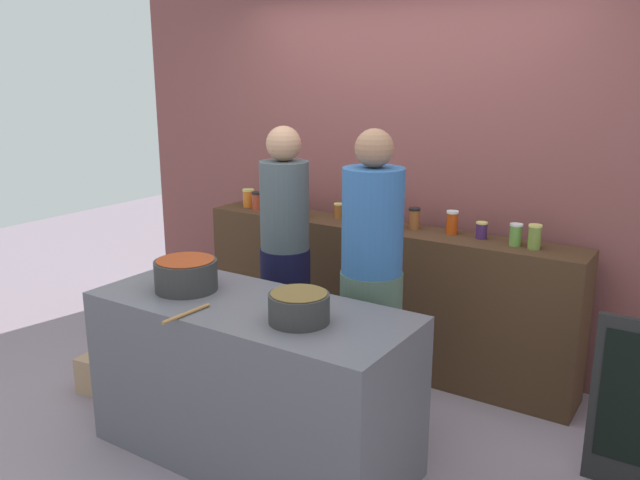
{
  "coord_description": "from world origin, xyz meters",
  "views": [
    {
      "loc": [
        1.98,
        -2.67,
        2.0
      ],
      "look_at": [
        0.0,
        0.35,
        1.05
      ],
      "focal_mm": 36.34,
      "sensor_mm": 36.0,
      "label": 1
    }
  ],
  "objects_px": {
    "preserve_jar_11": "(452,222)",
    "cooking_pot_left": "(186,275)",
    "preserve_jar_1": "(257,201)",
    "preserve_jar_2": "(276,202)",
    "preserve_jar_3": "(284,204)",
    "preserve_jar_4": "(302,208)",
    "preserve_jar_12": "(482,230)",
    "bread_crate": "(114,372)",
    "preserve_jar_8": "(374,217)",
    "preserve_jar_14": "(535,237)",
    "preserve_jar_6": "(354,210)",
    "preserve_jar_0": "(249,198)",
    "preserve_jar_13": "(516,235)",
    "cook_with_tongs": "(285,269)",
    "wooden_spoon": "(186,314)",
    "preserve_jar_10": "(414,218)",
    "preserve_jar_5": "(339,211)",
    "preserve_jar_9": "(392,219)",
    "preserve_jar_7": "(368,212)",
    "cooking_pot_center": "(299,307)",
    "cook_in_cap": "(371,299)"
  },
  "relations": [
    {
      "from": "preserve_jar_3",
      "to": "preserve_jar_4",
      "type": "xyz_separation_m",
      "value": [
        0.19,
        -0.04,
        -0.0
      ]
    },
    {
      "from": "preserve_jar_2",
      "to": "cooking_pot_center",
      "type": "distance_m",
      "value": 1.95
    },
    {
      "from": "wooden_spoon",
      "to": "cook_with_tongs",
      "type": "xyz_separation_m",
      "value": [
        -0.22,
        1.1,
        -0.1
      ]
    },
    {
      "from": "preserve_jar_6",
      "to": "preserve_jar_12",
      "type": "distance_m",
      "value": 0.93
    },
    {
      "from": "preserve_jar_11",
      "to": "preserve_jar_12",
      "type": "bearing_deg",
      "value": -4.06
    },
    {
      "from": "preserve_jar_0",
      "to": "bread_crate",
      "type": "bearing_deg",
      "value": -92.6
    },
    {
      "from": "preserve_jar_13",
      "to": "cook_with_tongs",
      "type": "height_order",
      "value": "cook_with_tongs"
    },
    {
      "from": "preserve_jar_5",
      "to": "preserve_jar_14",
      "type": "bearing_deg",
      "value": -2.88
    },
    {
      "from": "preserve_jar_0",
      "to": "preserve_jar_4",
      "type": "xyz_separation_m",
      "value": [
        0.55,
        -0.08,
        -0.0
      ]
    },
    {
      "from": "preserve_jar_11",
      "to": "preserve_jar_12",
      "type": "xyz_separation_m",
      "value": [
        0.2,
        -0.01,
        -0.02
      ]
    },
    {
      "from": "preserve_jar_8",
      "to": "preserve_jar_13",
      "type": "height_order",
      "value": "preserve_jar_8"
    },
    {
      "from": "preserve_jar_1",
      "to": "wooden_spoon",
      "type": "height_order",
      "value": "preserve_jar_1"
    },
    {
      "from": "preserve_jar_10",
      "to": "preserve_jar_6",
      "type": "bearing_deg",
      "value": 179.25
    },
    {
      "from": "preserve_jar_11",
      "to": "bread_crate",
      "type": "distance_m",
      "value": 2.38
    },
    {
      "from": "preserve_jar_1",
      "to": "cooking_pot_left",
      "type": "xyz_separation_m",
      "value": [
        0.61,
        -1.38,
        -0.1
      ]
    },
    {
      "from": "preserve_jar_8",
      "to": "preserve_jar_14",
      "type": "height_order",
      "value": "preserve_jar_14"
    },
    {
      "from": "wooden_spoon",
      "to": "cooking_pot_left",
      "type": "bearing_deg",
      "value": 134.25
    },
    {
      "from": "preserve_jar_0",
      "to": "cooking_pot_left",
      "type": "height_order",
      "value": "preserve_jar_0"
    },
    {
      "from": "preserve_jar_6",
      "to": "preserve_jar_5",
      "type": "bearing_deg",
      "value": -177.37
    },
    {
      "from": "preserve_jar_6",
      "to": "preserve_jar_11",
      "type": "distance_m",
      "value": 0.73
    },
    {
      "from": "preserve_jar_11",
      "to": "preserve_jar_13",
      "type": "bearing_deg",
      "value": -8.38
    },
    {
      "from": "preserve_jar_8",
      "to": "cooking_pot_center",
      "type": "xyz_separation_m",
      "value": [
        0.37,
        -1.4,
        -0.12
      ]
    },
    {
      "from": "preserve_jar_7",
      "to": "cooking_pot_left",
      "type": "xyz_separation_m",
      "value": [
        -0.29,
        -1.47,
        -0.11
      ]
    },
    {
      "from": "wooden_spoon",
      "to": "bread_crate",
      "type": "bearing_deg",
      "value": 160.54
    },
    {
      "from": "preserve_jar_1",
      "to": "preserve_jar_8",
      "type": "xyz_separation_m",
      "value": [
        1.01,
        -0.02,
        0.0
      ]
    },
    {
      "from": "preserve_jar_7",
      "to": "preserve_jar_12",
      "type": "height_order",
      "value": "preserve_jar_7"
    },
    {
      "from": "preserve_jar_11",
      "to": "cooking_pot_left",
      "type": "relative_size",
      "value": 0.45
    },
    {
      "from": "preserve_jar_2",
      "to": "preserve_jar_7",
      "type": "distance_m",
      "value": 0.77
    },
    {
      "from": "cooking_pot_left",
      "to": "cooking_pot_center",
      "type": "bearing_deg",
      "value": -3.22
    },
    {
      "from": "preserve_jar_2",
      "to": "cook_with_tongs",
      "type": "height_order",
      "value": "cook_with_tongs"
    },
    {
      "from": "preserve_jar_12",
      "to": "preserve_jar_13",
      "type": "xyz_separation_m",
      "value": [
        0.23,
        -0.05,
        0.01
      ]
    },
    {
      "from": "preserve_jar_10",
      "to": "cooking_pot_center",
      "type": "xyz_separation_m",
      "value": [
        0.13,
        -1.51,
        -0.12
      ]
    },
    {
      "from": "preserve_jar_7",
      "to": "preserve_jar_11",
      "type": "relative_size",
      "value": 0.92
    },
    {
      "from": "preserve_jar_9",
      "to": "preserve_jar_11",
      "type": "distance_m",
      "value": 0.39
    },
    {
      "from": "preserve_jar_3",
      "to": "preserve_jar_13",
      "type": "bearing_deg",
      "value": 1.05
    },
    {
      "from": "preserve_jar_12",
      "to": "bread_crate",
      "type": "bearing_deg",
      "value": -144.21
    },
    {
      "from": "preserve_jar_9",
      "to": "preserve_jar_13",
      "type": "height_order",
      "value": "preserve_jar_9"
    },
    {
      "from": "cook_in_cap",
      "to": "preserve_jar_12",
      "type": "bearing_deg",
      "value": 70.32
    },
    {
      "from": "preserve_jar_0",
      "to": "wooden_spoon",
      "type": "xyz_separation_m",
      "value": [
        1.0,
        -1.7,
        -0.18
      ]
    },
    {
      "from": "preserve_jar_5",
      "to": "preserve_jar_9",
      "type": "relative_size",
      "value": 0.71
    },
    {
      "from": "preserve_jar_9",
      "to": "preserve_jar_4",
      "type": "bearing_deg",
      "value": -178.69
    },
    {
      "from": "preserve_jar_12",
      "to": "preserve_jar_6",
      "type": "bearing_deg",
      "value": 179.3
    },
    {
      "from": "preserve_jar_0",
      "to": "wooden_spoon",
      "type": "distance_m",
      "value": 1.98
    },
    {
      "from": "preserve_jar_1",
      "to": "preserve_jar_14",
      "type": "relative_size",
      "value": 0.9
    },
    {
      "from": "preserve_jar_1",
      "to": "preserve_jar_2",
      "type": "bearing_deg",
      "value": 28.3
    },
    {
      "from": "cooking_pot_left",
      "to": "cooking_pot_center",
      "type": "distance_m",
      "value": 0.77
    },
    {
      "from": "preserve_jar_0",
      "to": "cooking_pot_center",
      "type": "relative_size",
      "value": 0.48
    },
    {
      "from": "preserve_jar_0",
      "to": "cook_in_cap",
      "type": "xyz_separation_m",
      "value": [
        1.53,
        -0.82,
        -0.27
      ]
    },
    {
      "from": "preserve_jar_6",
      "to": "preserve_jar_10",
      "type": "height_order",
      "value": "preserve_jar_6"
    },
    {
      "from": "preserve_jar_10",
      "to": "preserve_jar_12",
      "type": "distance_m",
      "value": 0.46
    }
  ]
}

